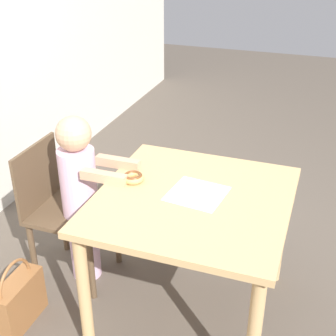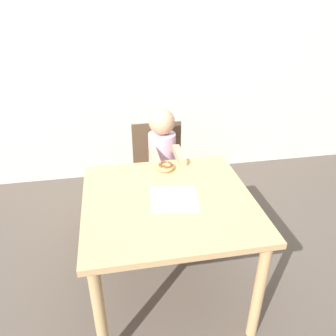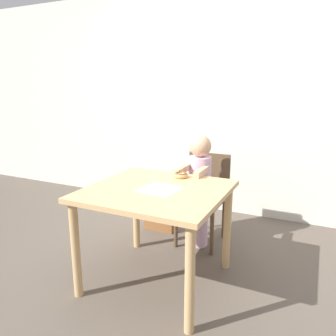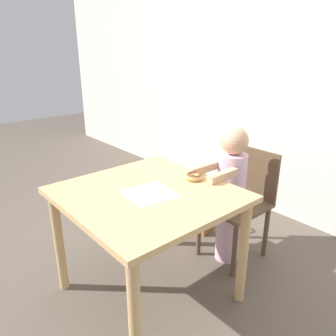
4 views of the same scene
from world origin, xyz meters
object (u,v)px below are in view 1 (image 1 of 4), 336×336
Objects in this scene: chair at (63,209)px; handbag at (19,300)px; child_figure at (81,196)px; donut at (133,177)px.

chair is 0.55m from handbag.
chair is at bearing 90.00° from child_figure.
handbag is (-0.43, 0.48, -0.60)m from donut.
donut reaches higher than handbag.
donut is at bearing -94.09° from chair.
donut is at bearing -48.23° from handbag.
chair is 7.30× the size of donut.
child_figure is at bearing -17.49° from handbag.
donut is 0.89m from handbag.
chair is 0.17m from child_figure.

